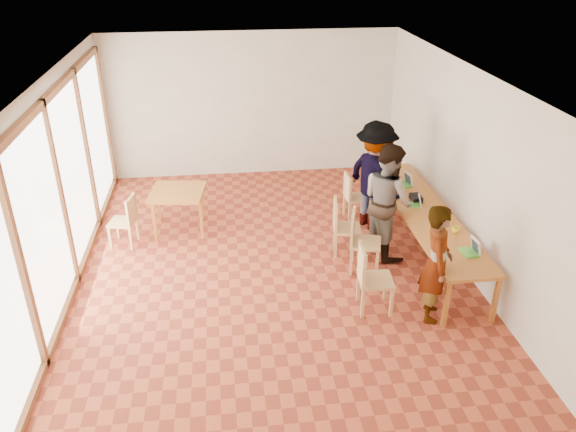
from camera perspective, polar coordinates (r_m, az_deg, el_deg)
name	(u,v)px	position (r m, az deg, el deg)	size (l,w,h in m)	color
ground	(271,269)	(8.84, -1.70, -5.41)	(8.00, 8.00, 0.00)	#AC4829
wall_back	(252,105)	(11.90, -3.69, 11.16)	(6.00, 0.10, 3.00)	beige
wall_front	(316,375)	(4.77, 2.84, -15.80)	(6.00, 0.10, 3.00)	beige
wall_right	(468,172)	(8.90, 17.83, 4.32)	(0.10, 8.00, 3.00)	beige
window_wall	(58,192)	(8.43, -22.32, 2.31)	(0.10, 8.00, 3.00)	white
ceiling	(268,76)	(7.66, -2.02, 14.04)	(6.00, 8.00, 0.04)	white
communal_table	(424,213)	(9.24, 13.69, 0.30)	(0.80, 4.00, 0.75)	#AD6726
side_table	(177,195)	(9.86, -11.16, 2.10)	(0.90, 0.90, 0.75)	#AD6726
chair_near	(369,272)	(7.73, 8.20, -5.66)	(0.49, 0.49, 0.52)	#DFB26F
chair_mid	(359,235)	(8.62, 7.23, -1.89)	(0.57, 0.57, 0.53)	#DFB26F
chair_far	(341,221)	(9.04, 5.41, -0.56)	(0.49, 0.49, 0.50)	#DFB26F
chair_empty	(352,192)	(10.18, 6.52, 2.44)	(0.43, 0.43, 0.46)	#DFB26F
chair_spare	(127,216)	(9.63, -16.05, 0.02)	(0.48, 0.48, 0.47)	#DFB26F
person_near	(436,263)	(7.65, 14.84, -4.67)	(0.61, 0.40, 1.67)	gray
person_mid	(388,200)	(8.99, 10.08, 1.58)	(0.91, 0.71, 1.88)	gray
person_far	(375,176)	(9.81, 8.81, 4.05)	(1.25, 0.72, 1.93)	gray
laptop_near	(472,249)	(8.16, 18.20, -3.23)	(0.24, 0.28, 0.22)	#54C039
laptop_mid	(417,203)	(9.33, 13.00, 1.30)	(0.23, 0.25, 0.18)	#54C039
laptop_far	(406,182)	(10.06, 11.88, 3.43)	(0.28, 0.31, 0.22)	#54C039
yellow_mug	(456,230)	(8.65, 16.65, -1.34)	(0.12, 0.12, 0.09)	yellow
green_bottle	(383,168)	(10.36, 9.62, 4.80)	(0.07, 0.07, 0.28)	#166B17
clear_glass	(388,166)	(10.72, 10.15, 4.99)	(0.07, 0.07, 0.09)	silver
condiment_cup	(443,241)	(8.32, 15.52, -2.47)	(0.08, 0.08, 0.06)	white
pink_phone	(443,253)	(8.07, 15.49, -3.64)	(0.05, 0.10, 0.01)	#E64092
black_pouch	(416,198)	(9.51, 12.87, 1.80)	(0.16, 0.26, 0.09)	black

